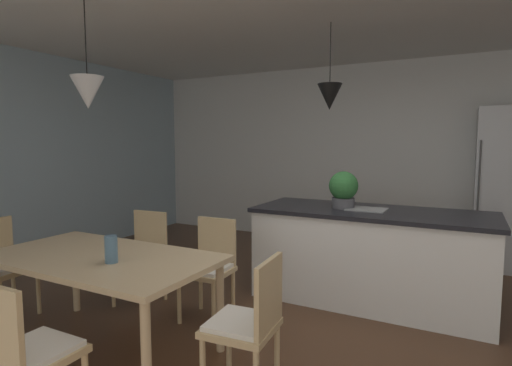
% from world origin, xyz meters
% --- Properties ---
extents(ground_plane, '(10.00, 8.40, 0.04)m').
position_xyz_m(ground_plane, '(0.00, 0.00, -0.02)').
color(ground_plane, '#4C301E').
extents(wall_back_kitchen, '(10.00, 0.12, 2.70)m').
position_xyz_m(wall_back_kitchen, '(0.00, 3.26, 1.35)').
color(wall_back_kitchen, silver).
rests_on(wall_back_kitchen, ground_plane).
extents(window_wall_left_glazing, '(0.06, 8.40, 2.70)m').
position_xyz_m(window_wall_left_glazing, '(-4.06, 0.00, 1.35)').
color(window_wall_left_glazing, '#9EB7C6').
rests_on(window_wall_left_glazing, ground_plane).
extents(dining_table, '(1.73, 0.93, 0.72)m').
position_xyz_m(dining_table, '(-1.46, -0.84, 0.65)').
color(dining_table, '#D1B284').
rests_on(dining_table, ground_plane).
extents(chair_far_right, '(0.42, 0.42, 0.87)m').
position_xyz_m(chair_far_right, '(-1.07, -0.01, 0.47)').
color(chair_far_right, tan).
rests_on(chair_far_right, ground_plane).
extents(chair_window_end, '(0.42, 0.42, 0.87)m').
position_xyz_m(chair_window_end, '(-2.69, -0.84, 0.47)').
color(chair_window_end, tan).
rests_on(chair_window_end, ground_plane).
extents(chair_kitchen_end, '(0.43, 0.43, 0.87)m').
position_xyz_m(chair_kitchen_end, '(-0.22, -0.84, 0.47)').
color(chair_kitchen_end, tan).
rests_on(chair_kitchen_end, ground_plane).
extents(chair_near_right, '(0.40, 0.40, 0.87)m').
position_xyz_m(chair_near_right, '(-1.07, -1.68, 0.47)').
color(chair_near_right, tan).
rests_on(chair_near_right, ground_plane).
extents(chair_far_left, '(0.43, 0.43, 0.87)m').
position_xyz_m(chair_far_left, '(-1.85, -0.01, 0.47)').
color(chair_far_left, tan).
rests_on(chair_far_left, ground_plane).
extents(kitchen_island, '(2.21, 0.90, 0.91)m').
position_xyz_m(kitchen_island, '(0.10, 1.02, 0.46)').
color(kitchen_island, white).
rests_on(kitchen_island, ground_plane).
extents(refrigerator, '(0.68, 0.67, 1.97)m').
position_xyz_m(refrigerator, '(1.33, 2.86, 0.98)').
color(refrigerator, silver).
rests_on(refrigerator, ground_plane).
extents(pendant_over_table, '(0.24, 0.24, 0.91)m').
position_xyz_m(pendant_over_table, '(-1.63, -0.75, 1.91)').
color(pendant_over_table, black).
extents(pendant_over_island_main, '(0.24, 0.24, 0.84)m').
position_xyz_m(pendant_over_island_main, '(-0.33, 1.02, 1.99)').
color(pendant_over_island_main, black).
extents(potted_plant_on_island, '(0.28, 0.28, 0.36)m').
position_xyz_m(potted_plant_on_island, '(-0.18, 1.02, 1.09)').
color(potted_plant_on_island, '#4C4C51').
rests_on(potted_plant_on_island, kitchen_island).
extents(vase_on_dining_table, '(0.09, 0.09, 0.19)m').
position_xyz_m(vase_on_dining_table, '(-1.24, -0.93, 0.81)').
color(vase_on_dining_table, slate).
rests_on(vase_on_dining_table, dining_table).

